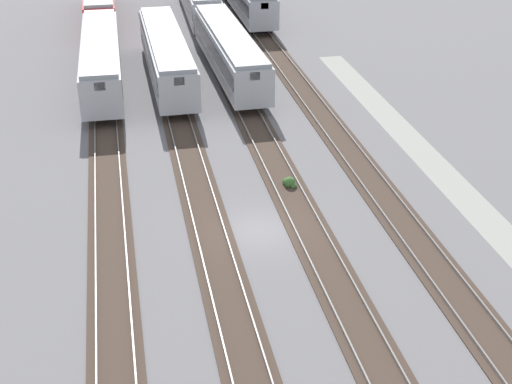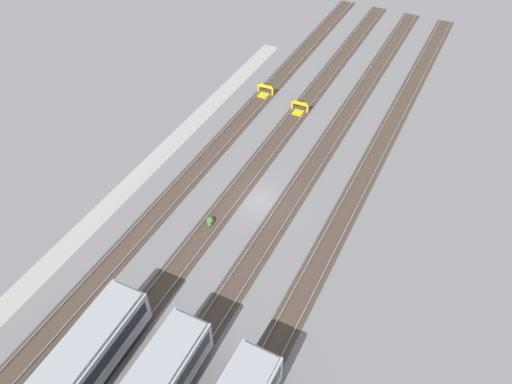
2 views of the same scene
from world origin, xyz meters
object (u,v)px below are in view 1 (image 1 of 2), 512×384
at_px(subway_car_front_row_leftmost, 99,1).
at_px(subway_car_front_row_left_inner, 166,55).
at_px(subway_car_front_row_centre, 101,59).
at_px(weed_clump, 289,183).
at_px(subway_car_front_row_right_inner, 230,52).

relative_size(subway_car_front_row_leftmost, subway_car_front_row_left_inner, 1.00).
distance_m(subway_car_front_row_centre, weed_clump, 21.75).
xyz_separation_m(subway_car_front_row_leftmost, subway_car_front_row_right_inner, (-19.15, -9.88, 0.00)).
distance_m(subway_car_front_row_left_inner, subway_car_front_row_centre, 4.95).
bearing_deg(subway_car_front_row_leftmost, subway_car_front_row_centre, 179.96).
height_order(subway_car_front_row_leftmost, subway_car_front_row_left_inner, same).
bearing_deg(subway_car_front_row_leftmost, weed_clump, -165.36).
bearing_deg(subway_car_front_row_left_inner, subway_car_front_row_leftmost, 14.45).
distance_m(subway_car_front_row_leftmost, subway_car_front_row_left_inner, 19.77).
relative_size(subway_car_front_row_left_inner, subway_car_front_row_right_inner, 1.00).
height_order(subway_car_front_row_right_inner, weed_clump, subway_car_front_row_right_inner).
bearing_deg(subway_car_front_row_centre, weed_clump, -152.43).
relative_size(subway_car_front_row_left_inner, weed_clump, 19.60).
height_order(subway_car_front_row_centre, subway_car_front_row_right_inner, same).
xyz_separation_m(subway_car_front_row_left_inner, subway_car_front_row_centre, (0.00, 4.95, 0.00)).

